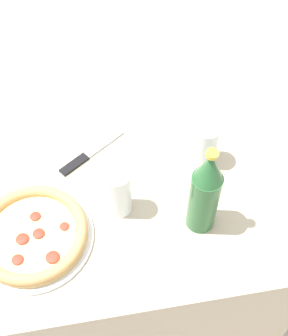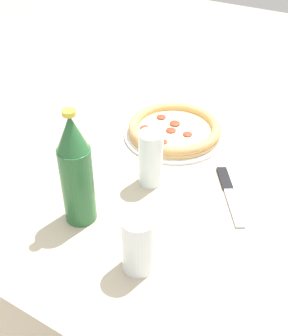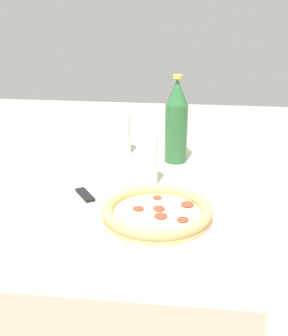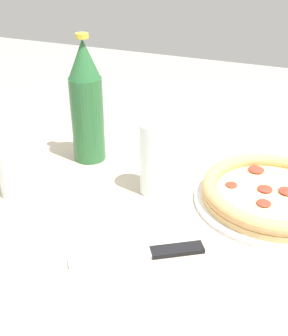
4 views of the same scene
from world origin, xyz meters
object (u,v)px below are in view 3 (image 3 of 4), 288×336
glass_orange_juice (121,135)px  pizza_salami (157,213)px  knife (78,188)px  beer_bottle (176,121)px  glass_mango_juice (147,163)px

glass_orange_juice → pizza_salami: bearing=-160.5°
glass_orange_juice → knife: bearing=166.6°
pizza_salami → knife: (0.16, 0.24, -0.02)m
pizza_salami → beer_bottle: bearing=-3.1°
beer_bottle → knife: beer_bottle is taller
glass_orange_juice → knife: size_ratio=0.68×
glass_mango_juice → glass_orange_juice: 0.27m
pizza_salami → glass_mango_juice: (0.22, 0.05, 0.04)m
pizza_salami → beer_bottle: (0.41, -0.02, 0.11)m
pizza_salami → glass_mango_juice: bearing=12.6°
pizza_salami → glass_orange_juice: 0.49m
glass_mango_juice → beer_bottle: beer_bottle is taller
glass_mango_juice → pizza_salami: bearing=-167.4°
beer_bottle → glass_orange_juice: bearing=73.9°
glass_mango_juice → glass_orange_juice: glass_mango_juice is taller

